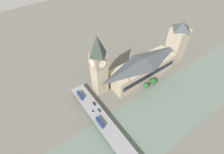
# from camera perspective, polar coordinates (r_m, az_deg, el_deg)

# --- Properties ---
(ground_plane) EXTENTS (600.00, 600.00, 0.00)m
(ground_plane) POSITION_cam_1_polar(r_m,az_deg,el_deg) (208.63, 10.78, -3.01)
(ground_plane) COLOR #605E56
(river_water) EXTENTS (61.28, 360.00, 0.30)m
(river_water) POSITION_cam_1_polar(r_m,az_deg,el_deg) (196.29, 18.16, -9.48)
(river_water) COLOR slate
(river_water) RESTS_ON ground_plane
(parliament_hall) EXTENTS (25.26, 84.84, 28.73)m
(parliament_hall) POSITION_cam_1_polar(r_m,az_deg,el_deg) (209.76, 10.03, 3.10)
(parliament_hall) COLOR tan
(parliament_hall) RESTS_ON ground_plane
(clock_tower) EXTENTS (14.88, 14.88, 72.41)m
(clock_tower) POSITION_cam_1_polar(r_m,az_deg,el_deg) (174.86, -4.36, 3.88)
(clock_tower) COLOR tan
(clock_tower) RESTS_ON ground_plane
(victoria_tower) EXTENTS (19.21, 19.21, 58.18)m
(victoria_tower) POSITION_cam_1_polar(r_m,az_deg,el_deg) (238.48, 20.47, 10.59)
(victoria_tower) COLOR tan
(victoria_tower) RESTS_ON ground_plane
(road_bridge) EXTENTS (154.56, 14.65, 6.40)m
(road_bridge) POSITION_cam_1_polar(r_m,az_deg,el_deg) (163.55, 2.09, -20.47)
(road_bridge) COLOR slate
(road_bridge) RESTS_ON ground_plane
(double_decker_bus_lead) EXTENTS (11.69, 2.60, 4.62)m
(double_decker_bus_lead) POSITION_cam_1_polar(r_m,az_deg,el_deg) (168.10, -3.95, -14.54)
(double_decker_bus_lead) COLOR navy
(double_decker_bus_lead) RESTS_ON road_bridge
(double_decker_bus_rear) EXTENTS (10.79, 2.59, 4.84)m
(double_decker_bus_rear) POSITION_cam_1_polar(r_m,az_deg,el_deg) (188.19, -10.37, -5.88)
(double_decker_bus_rear) COLOR navy
(double_decker_bus_rear) RESTS_ON road_bridge
(car_northbound_lead) EXTENTS (4.56, 1.75, 1.58)m
(car_northbound_lead) POSITION_cam_1_polar(r_m,az_deg,el_deg) (176.88, -6.39, -11.14)
(car_northbound_lead) COLOR silver
(car_northbound_lead) RESTS_ON road_bridge
(car_northbound_mid) EXTENTS (4.78, 1.86, 1.49)m
(car_northbound_mid) POSITION_cam_1_polar(r_m,az_deg,el_deg) (182.17, -5.84, -8.59)
(car_northbound_mid) COLOR black
(car_northbound_mid) RESTS_ON road_bridge
(car_northbound_tail) EXTENTS (4.58, 1.94, 1.24)m
(car_northbound_tail) POSITION_cam_1_polar(r_m,az_deg,el_deg) (177.23, -4.22, -10.79)
(car_northbound_tail) COLOR #2D5638
(car_northbound_tail) RESTS_ON road_bridge
(tree_embankment_near) EXTENTS (8.13, 8.13, 10.50)m
(tree_embankment_near) POSITION_cam_1_polar(r_m,az_deg,el_deg) (207.24, 13.25, -1.33)
(tree_embankment_near) COLOR brown
(tree_embankment_near) RESTS_ON ground_plane
(tree_embankment_mid) EXTENTS (6.04, 6.04, 8.33)m
(tree_embankment_mid) POSITION_cam_1_polar(r_m,az_deg,el_deg) (202.60, 11.05, -2.72)
(tree_embankment_mid) COLOR brown
(tree_embankment_mid) RESTS_ON ground_plane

